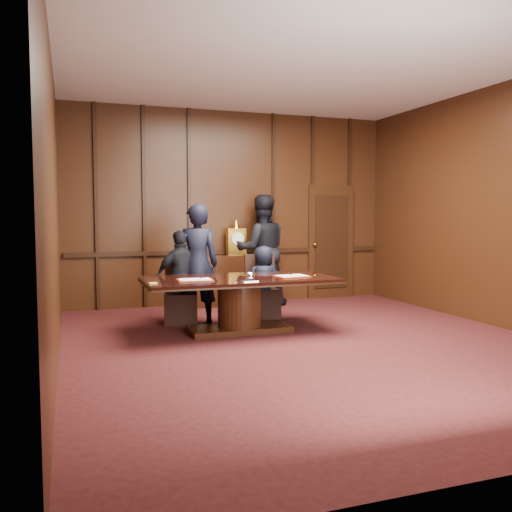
# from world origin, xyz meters

# --- Properties ---
(room) EXTENTS (7.00, 7.04, 3.50)m
(room) POSITION_xyz_m (0.07, 0.14, 1.72)
(room) COLOR black
(room) RESTS_ON ground
(sideboard) EXTENTS (1.60, 0.45, 1.54)m
(sideboard) POSITION_xyz_m (0.00, 3.26, 0.49)
(sideboard) COLOR black
(sideboard) RESTS_ON ground
(conference_table) EXTENTS (2.62, 1.32, 0.76)m
(conference_table) POSITION_xyz_m (-0.64, 1.02, 0.51)
(conference_table) COLOR black
(conference_table) RESTS_ON ground
(folder_left) EXTENTS (0.48, 0.36, 0.02)m
(folder_left) POSITION_xyz_m (-1.30, 0.89, 0.77)
(folder_left) COLOR #99230E
(folder_left) RESTS_ON conference_table
(folder_right) EXTENTS (0.50, 0.38, 0.02)m
(folder_right) POSITION_xyz_m (0.08, 0.87, 0.77)
(folder_right) COLOR #99230E
(folder_right) RESTS_ON conference_table
(inkstand) EXTENTS (0.20, 0.14, 0.12)m
(inkstand) POSITION_xyz_m (-0.64, 0.57, 0.81)
(inkstand) COLOR white
(inkstand) RESTS_ON conference_table
(notepad) EXTENTS (0.10, 0.08, 0.01)m
(notepad) POSITION_xyz_m (-1.87, 0.73, 0.77)
(notepad) COLOR #D8C969
(notepad) RESTS_ON conference_table
(chair_left) EXTENTS (0.57, 0.57, 0.99)m
(chair_left) POSITION_xyz_m (-1.29, 1.90, 0.29)
(chair_left) COLOR black
(chair_left) RESTS_ON ground
(chair_right) EXTENTS (0.53, 0.53, 0.99)m
(chair_right) POSITION_xyz_m (0.01, 1.90, 0.29)
(chair_right) COLOR black
(chair_right) RESTS_ON ground
(signatory_left) EXTENTS (0.87, 0.49, 1.40)m
(signatory_left) POSITION_xyz_m (-1.29, 1.82, 0.70)
(signatory_left) COLOR black
(signatory_left) RESTS_ON ground
(signatory_right) EXTENTS (0.58, 0.40, 1.15)m
(signatory_right) POSITION_xyz_m (0.01, 1.82, 0.57)
(signatory_right) COLOR black
(signatory_right) RESTS_ON ground
(witness_left) EXTENTS (0.71, 0.51, 1.79)m
(witness_left) POSITION_xyz_m (-1.06, 1.82, 0.89)
(witness_left) COLOR black
(witness_left) RESTS_ON ground
(witness_right) EXTENTS (1.06, 0.87, 1.98)m
(witness_right) POSITION_xyz_m (0.43, 3.10, 0.99)
(witness_right) COLOR black
(witness_right) RESTS_ON ground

